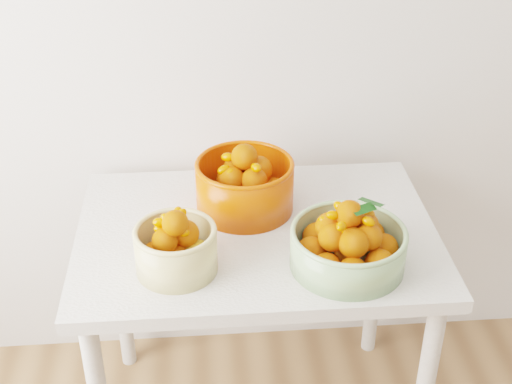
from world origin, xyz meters
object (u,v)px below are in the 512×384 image
Objects in this scene: table at (257,257)px; bowl_cream at (176,247)px; bowl_green at (348,245)px; bowl_orange at (245,184)px.

table is 0.32m from bowl_cream.
bowl_green is 1.27× the size of bowl_orange.
bowl_cream is 0.44m from bowl_green.
table is 2.66× the size of bowl_green.
table is at bearing 36.91° from bowl_cream.
bowl_cream is 0.92× the size of bowl_orange.
bowl_orange is (-0.02, 0.11, 0.18)m from table.
table is at bearing 140.02° from bowl_green.
bowl_cream is 0.34m from bowl_orange.
table is 0.21m from bowl_orange.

